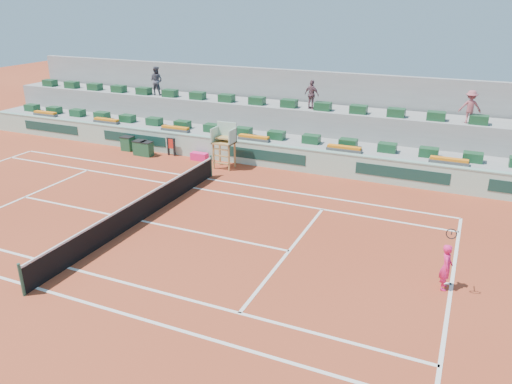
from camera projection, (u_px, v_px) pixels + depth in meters
ground at (141, 221)px, 20.26m from camera, size 90.00×90.00×0.00m
seating_tier_lower at (250, 141)px, 29.15m from camera, size 36.00×4.00×1.20m
seating_tier_upper at (261, 124)px, 30.25m from camera, size 36.00×2.40×2.60m
stadium_back_wall at (271, 104)px, 31.29m from camera, size 36.00×0.40×4.40m
player_bag at (199, 157)px, 27.70m from camera, size 0.96×0.43×0.43m
spectator_left at (156, 81)px, 31.79m from camera, size 0.90×0.71×1.80m
spectator_mid at (312, 95)px, 27.77m from camera, size 1.02×0.68×1.61m
spectator_right at (470, 107)px, 24.66m from camera, size 1.14×0.77×1.63m
court_lines at (141, 221)px, 20.25m from camera, size 23.89×11.09×0.01m
tennis_net at (140, 209)px, 20.06m from camera, size 0.10×11.97×1.10m
advertising_hoarding at (234, 151)px, 27.25m from camera, size 36.00×0.34×1.26m
umpire_chair at (225, 139)px, 26.08m from camera, size 1.10×0.90×2.40m
seat_row_lower at (243, 131)px, 28.08m from camera, size 32.90×0.60×0.44m
seat_row_upper at (257, 101)px, 29.19m from camera, size 32.90×0.60×0.44m
flower_planters at (213, 133)px, 28.00m from camera, size 26.80×0.36×0.28m
drink_cooler_a at (147, 149)px, 28.36m from camera, size 0.63×0.55×0.84m
drink_cooler_b at (141, 148)px, 28.59m from camera, size 0.73×0.63×0.84m
drink_cooler_c at (128, 143)px, 29.42m from camera, size 0.68×0.59×0.84m
towel_rack at (171, 145)px, 28.39m from camera, size 0.55×0.09×1.03m
tennis_player at (446, 267)px, 15.30m from camera, size 0.40×0.85×2.28m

